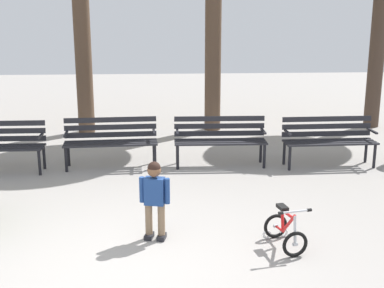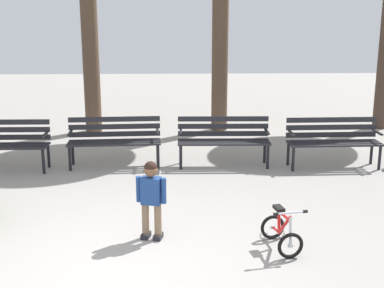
% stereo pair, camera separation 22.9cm
% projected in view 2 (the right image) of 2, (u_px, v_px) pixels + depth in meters
% --- Properties ---
extents(ground, '(36.00, 36.00, 0.00)m').
position_uv_depth(ground, '(112.00, 269.00, 5.44)').
color(ground, gray).
extents(park_bench_far_left, '(1.60, 0.46, 0.85)m').
position_uv_depth(park_bench_far_left, '(1.00, 141.00, 8.78)').
color(park_bench_far_left, '#232328').
rests_on(park_bench_far_left, ground).
extents(park_bench_left, '(1.62, 0.54, 0.85)m').
position_uv_depth(park_bench_left, '(115.00, 137.00, 9.02)').
color(park_bench_left, '#232328').
rests_on(park_bench_left, ground).
extents(park_bench_right, '(1.61, 0.49, 0.85)m').
position_uv_depth(park_bench_right, '(223.00, 137.00, 9.05)').
color(park_bench_right, '#232328').
rests_on(park_bench_right, ground).
extents(park_bench_far_right, '(1.61, 0.49, 0.85)m').
position_uv_depth(park_bench_far_right, '(333.00, 138.00, 8.97)').
color(park_bench_far_right, '#232328').
rests_on(park_bench_far_right, ground).
extents(child_standing, '(0.36, 0.21, 0.96)m').
position_uv_depth(child_standing, '(151.00, 194.00, 6.05)').
color(child_standing, '#7F664C').
rests_on(child_standing, ground).
extents(kids_bicycle, '(0.45, 0.61, 0.54)m').
position_uv_depth(kids_bicycle, '(281.00, 232.00, 5.88)').
color(kids_bicycle, black).
rests_on(kids_bicycle, ground).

